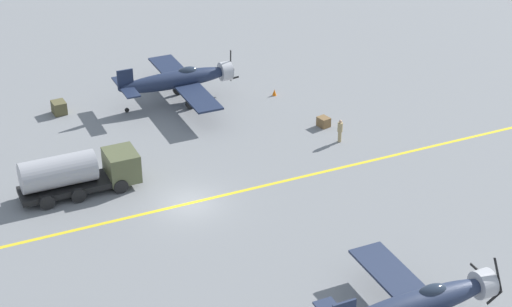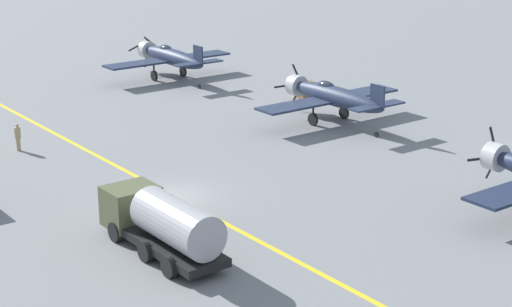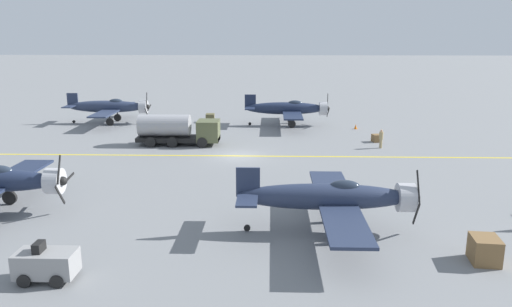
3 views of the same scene
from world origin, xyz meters
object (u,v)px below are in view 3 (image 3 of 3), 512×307
object	(u,v)px
supply_crate_by_tanker	(210,118)
supply_crate_outboard	(485,250)
airplane_near_left	(110,107)
fuel_tanker	(179,130)
tow_tractor	(46,263)
airplane_mid_left	(289,109)
supply_crate_mid_lane	(376,138)
airplane_mid_right	(331,197)
ground_crew_walking	(381,138)
traffic_cone	(356,127)

from	to	relation	value
supply_crate_by_tanker	supply_crate_outboard	size ratio (longest dim) A/B	0.81
airplane_near_left	fuel_tanker	xyz separation A→B (m)	(11.50, 10.36, -0.50)
tow_tractor	supply_crate_by_tanker	distance (m)	40.32
airplane_mid_left	supply_crate_mid_lane	bearing A→B (deg)	62.12
fuel_tanker	supply_crate_mid_lane	xyz separation A→B (m)	(-1.92, 19.60, -1.13)
airplane_mid_right	supply_crate_by_tanker	xyz separation A→B (m)	(-34.36, -10.75, -1.50)
airplane_mid_right	ground_crew_walking	xyz separation A→B (m)	(-20.76, 7.18, -1.03)
fuel_tanker	supply_crate_by_tanker	size ratio (longest dim) A/B	6.54
traffic_cone	airplane_near_left	bearing A→B (deg)	-95.49
airplane_near_left	supply_crate_by_tanker	size ratio (longest dim) A/B	9.82
tow_tractor	traffic_cone	size ratio (longest dim) A/B	4.73
supply_crate_by_tanker	supply_crate_mid_lane	size ratio (longest dim) A/B	1.34
airplane_mid_right	fuel_tanker	world-z (taller)	airplane_mid_right
airplane_near_left	supply_crate_mid_lane	size ratio (longest dim) A/B	13.20
ground_crew_walking	supply_crate_mid_lane	size ratio (longest dim) A/B	1.98
tow_tractor	supply_crate_mid_lane	world-z (taller)	tow_tractor
tow_tractor	supply_crate_mid_lane	size ratio (longest dim) A/B	2.86
ground_crew_walking	supply_crate_mid_lane	bearing A→B (deg)	177.06
airplane_near_left	fuel_tanker	world-z (taller)	airplane_near_left
supply_crate_mid_lane	tow_tractor	bearing A→B (deg)	-34.89
traffic_cone	supply_crate_by_tanker	bearing A→B (deg)	-103.32
airplane_near_left	tow_tractor	bearing A→B (deg)	12.76
supply_crate_mid_lane	supply_crate_outboard	bearing A→B (deg)	-0.73
airplane_mid_right	traffic_cone	xyz separation A→B (m)	(-30.31, 6.37, -1.74)
tow_tractor	supply_crate_by_tanker	xyz separation A→B (m)	(-40.25, 2.43, -0.28)
airplane_near_left	supply_crate_by_tanker	distance (m)	12.06
tow_tractor	ground_crew_walking	xyz separation A→B (m)	(-26.65, 20.36, 0.19)
airplane_mid_left	ground_crew_walking	bearing A→B (deg)	53.98
airplane_mid_right	supply_crate_outboard	distance (m)	7.93
fuel_tanker	airplane_near_left	bearing A→B (deg)	-137.98
tow_tractor	traffic_cone	world-z (taller)	tow_tractor
ground_crew_walking	supply_crate_mid_lane	xyz separation A→B (m)	(-2.76, 0.14, -0.60)
airplane_mid_right	airplane_near_left	size ratio (longest dim) A/B	1.00
airplane_mid_left	airplane_near_left	xyz separation A→B (m)	(-0.78, -21.42, -0.00)
tow_tractor	supply_crate_mid_lane	bearing A→B (deg)	145.11
fuel_tanker	supply_crate_outboard	size ratio (longest dim) A/B	5.28
airplane_mid_right	supply_crate_outboard	bearing A→B (deg)	65.98
ground_crew_walking	traffic_cone	size ratio (longest dim) A/B	3.28
supply_crate_by_tanker	traffic_cone	bearing A→B (deg)	76.68
supply_crate_outboard	supply_crate_by_tanker	bearing A→B (deg)	-154.91
traffic_cone	tow_tractor	bearing A→B (deg)	-28.37
airplane_mid_left	airplane_near_left	bearing A→B (deg)	-74.10
ground_crew_walking	supply_crate_outboard	world-z (taller)	ground_crew_walking
tow_tractor	fuel_tanker	bearing A→B (deg)	178.13
tow_tractor	airplane_mid_left	bearing A→B (deg)	162.63
airplane_mid_right	supply_crate_mid_lane	distance (m)	24.69
airplane_mid_left	tow_tractor	xyz separation A→B (m)	(38.21, -11.95, -1.22)
airplane_mid_left	supply_crate_by_tanker	distance (m)	9.85
supply_crate_mid_lane	airplane_mid_right	bearing A→B (deg)	-17.30
airplane_mid_right	fuel_tanker	size ratio (longest dim) A/B	1.50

